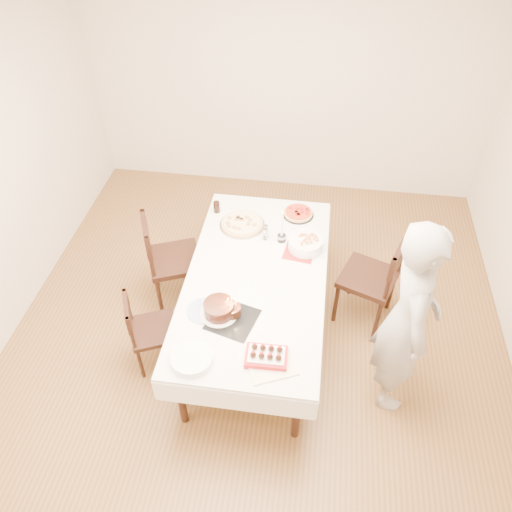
# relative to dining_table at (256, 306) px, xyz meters

# --- Properties ---
(floor) EXTENTS (5.00, 5.00, 0.00)m
(floor) POSITION_rel_dining_table_xyz_m (0.02, -0.08, -0.38)
(floor) COLOR brown
(floor) RESTS_ON ground
(wall_back) EXTENTS (4.50, 0.04, 2.70)m
(wall_back) POSITION_rel_dining_table_xyz_m (0.02, 2.42, 0.98)
(wall_back) COLOR beige
(wall_back) RESTS_ON floor
(ceiling) EXTENTS (5.00, 5.00, 0.00)m
(ceiling) POSITION_rel_dining_table_xyz_m (0.02, -0.08, 2.33)
(ceiling) COLOR white
(ceiling) RESTS_ON wall_back
(dining_table) EXTENTS (1.47, 2.30, 0.75)m
(dining_table) POSITION_rel_dining_table_xyz_m (0.00, 0.00, 0.00)
(dining_table) COLOR white
(dining_table) RESTS_ON floor
(chair_right_savory) EXTENTS (0.65, 0.65, 0.99)m
(chair_right_savory) POSITION_rel_dining_table_xyz_m (0.96, 0.37, 0.12)
(chair_right_savory) COLOR black
(chair_right_savory) RESTS_ON floor
(chair_left_savory) EXTENTS (0.66, 0.66, 0.98)m
(chair_left_savory) POSITION_rel_dining_table_xyz_m (-0.82, 0.36, 0.12)
(chair_left_savory) COLOR black
(chair_left_savory) RESTS_ON floor
(chair_left_dessert) EXTENTS (0.53, 0.53, 0.79)m
(chair_left_dessert) POSITION_rel_dining_table_xyz_m (-0.81, -0.39, 0.02)
(chair_left_dessert) COLOR black
(chair_left_dessert) RESTS_ON floor
(person) EXTENTS (0.44, 0.66, 1.77)m
(person) POSITION_rel_dining_table_xyz_m (1.17, -0.40, 0.51)
(person) COLOR #ADA9A3
(person) RESTS_ON floor
(pizza_white) EXTENTS (0.50, 0.50, 0.04)m
(pizza_white) POSITION_rel_dining_table_xyz_m (-0.22, 0.63, 0.40)
(pizza_white) COLOR beige
(pizza_white) RESTS_ON dining_table
(pizza_pepperoni) EXTENTS (0.33, 0.33, 0.04)m
(pizza_pepperoni) POSITION_rel_dining_table_xyz_m (0.28, 0.85, 0.40)
(pizza_pepperoni) COLOR red
(pizza_pepperoni) RESTS_ON dining_table
(red_placemat) EXTENTS (0.29, 0.29, 0.01)m
(red_placemat) POSITION_rel_dining_table_xyz_m (0.33, 0.35, 0.38)
(red_placemat) COLOR #B21E1E
(red_placemat) RESTS_ON dining_table
(pasta_bowl) EXTENTS (0.36, 0.36, 0.10)m
(pasta_bowl) POSITION_rel_dining_table_xyz_m (0.38, 0.40, 0.43)
(pasta_bowl) COLOR white
(pasta_bowl) RESTS_ON dining_table
(taper_candle) EXTENTS (0.09, 0.09, 0.35)m
(taper_candle) POSITION_rel_dining_table_xyz_m (0.16, 0.47, 0.55)
(taper_candle) COLOR white
(taper_candle) RESTS_ON dining_table
(shaker_pair) EXTENTS (0.11, 0.11, 0.11)m
(shaker_pair) POSITION_rel_dining_table_xyz_m (0.01, 0.47, 0.43)
(shaker_pair) COLOR white
(shaker_pair) RESTS_ON dining_table
(cola_glass) EXTENTS (0.07, 0.07, 0.11)m
(cola_glass) POSITION_rel_dining_table_xyz_m (-0.49, 0.79, 0.43)
(cola_glass) COLOR black
(cola_glass) RESTS_ON dining_table
(layer_cake) EXTENTS (0.32, 0.32, 0.12)m
(layer_cake) POSITION_rel_dining_table_xyz_m (-0.22, -0.43, 0.43)
(layer_cake) COLOR #36160D
(layer_cake) RESTS_ON dining_table
(cake_board) EXTENTS (0.42, 0.42, 0.01)m
(cake_board) POSITION_rel_dining_table_xyz_m (-0.11, -0.48, 0.38)
(cake_board) COLOR black
(cake_board) RESTS_ON dining_table
(birthday_cake) EXTENTS (0.15, 0.15, 0.14)m
(birthday_cake) POSITION_rel_dining_table_xyz_m (-0.12, -0.43, 0.46)
(birthday_cake) COLOR #35170E
(birthday_cake) RESTS_ON dining_table
(strawberry_box) EXTENTS (0.30, 0.21, 0.07)m
(strawberry_box) POSITION_rel_dining_table_xyz_m (0.19, -0.79, 0.41)
(strawberry_box) COLOR #AC131B
(strawberry_box) RESTS_ON dining_table
(box_lid) EXTENTS (0.39, 0.33, 0.03)m
(box_lid) POSITION_rel_dining_table_xyz_m (0.24, -0.86, 0.38)
(box_lid) COLOR beige
(box_lid) RESTS_ON dining_table
(plate_stack) EXTENTS (0.38, 0.38, 0.06)m
(plate_stack) POSITION_rel_dining_table_xyz_m (-0.33, -0.88, 0.41)
(plate_stack) COLOR white
(plate_stack) RESTS_ON dining_table
(china_plate) EXTENTS (0.33, 0.33, 0.01)m
(china_plate) POSITION_rel_dining_table_xyz_m (-0.35, -0.42, 0.38)
(china_plate) COLOR white
(china_plate) RESTS_ON dining_table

